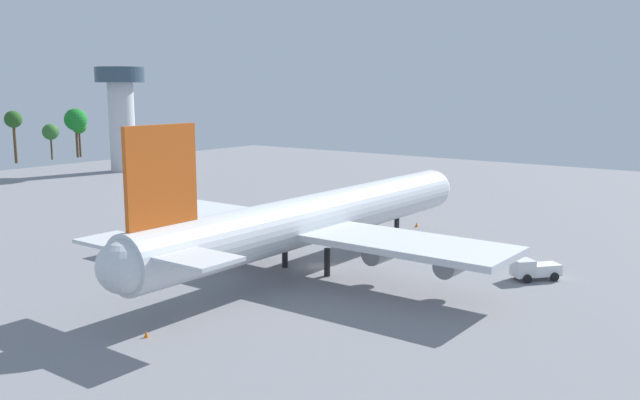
{
  "coord_description": "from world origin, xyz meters",
  "views": [
    {
      "loc": [
        -62.61,
        -47.01,
        21.15
      ],
      "look_at": [
        0.0,
        0.0,
        8.05
      ],
      "focal_mm": 38.0,
      "sensor_mm": 36.0,
      "label": 1
    }
  ],
  "objects": [
    {
      "name": "cargo_loader",
      "position": [
        -10.77,
        17.98,
        1.18
      ],
      "size": [
        3.82,
        2.69,
        2.38
      ],
      "color": "#333338",
      "rests_on": "ground_plane"
    },
    {
      "name": "safety_cone_nose",
      "position": [
        27.46,
        2.1,
        0.36
      ],
      "size": [
        0.5,
        0.5,
        0.72
      ],
      "primitive_type": "cone",
      "color": "orange",
      "rests_on": "ground_plane"
    },
    {
      "name": "cargo_airplane",
      "position": [
        -0.37,
        -0.0,
        5.94
      ],
      "size": [
        61.01,
        49.01,
        17.9
      ],
      "color": "silver",
      "rests_on": "ground_plane"
    },
    {
      "name": "maintenance_van",
      "position": [
        9.82,
        -22.33,
        1.21
      ],
      "size": [
        5.46,
        5.04,
        2.35
      ],
      "color": "silver",
      "rests_on": "ground_plane"
    },
    {
      "name": "pushback_tractor",
      "position": [
        20.59,
        7.91,
        1.08
      ],
      "size": [
        5.31,
        3.9,
        2.06
      ],
      "color": "silver",
      "rests_on": "ground_plane"
    },
    {
      "name": "safety_cone_tail",
      "position": [
        -27.46,
        -2.03,
        0.3
      ],
      "size": [
        0.42,
        0.42,
        0.6
      ],
      "primitive_type": "cone",
      "color": "orange",
      "rests_on": "ground_plane"
    },
    {
      "name": "ground_plane",
      "position": [
        0.0,
        0.0,
        0.0
      ],
      "size": [
        244.05,
        244.05,
        0.0
      ],
      "primitive_type": "plane",
      "color": "gray"
    },
    {
      "name": "catering_truck",
      "position": [
        -0.94,
        22.23,
        1.05
      ],
      "size": [
        4.38,
        3.23,
        2.08
      ],
      "color": "#333338",
      "rests_on": "ground_plane"
    },
    {
      "name": "control_tower",
      "position": [
        44.5,
        95.98,
        16.09
      ],
      "size": [
        12.08,
        12.08,
        26.07
      ],
      "color": "silver",
      "rests_on": "ground_plane"
    }
  ]
}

